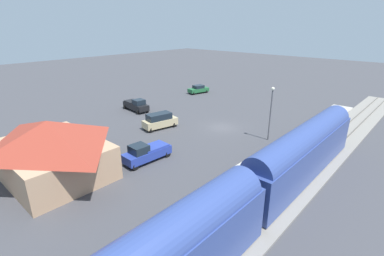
# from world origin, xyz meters

# --- Properties ---
(ground_plane) EXTENTS (200.00, 200.00, 0.00)m
(ground_plane) POSITION_xyz_m (0.00, 0.00, 0.00)
(ground_plane) COLOR #424247
(railway_track) EXTENTS (4.80, 70.00, 0.30)m
(railway_track) POSITION_xyz_m (-14.00, 0.00, 0.09)
(railway_track) COLOR gray
(railway_track) RESTS_ON ground
(platform) EXTENTS (3.20, 46.00, 0.30)m
(platform) POSITION_xyz_m (-10.00, 0.00, 0.15)
(platform) COLOR #B7B2A8
(platform) RESTS_ON ground
(station_building) EXTENTS (11.63, 9.02, 5.68)m
(station_building) POSITION_xyz_m (4.00, 22.00, 2.96)
(station_building) COLOR tan
(station_building) RESTS_ON ground
(pedestrian_on_platform) EXTENTS (0.36, 0.36, 1.71)m
(pedestrian_on_platform) POSITION_xyz_m (-10.59, 3.42, 1.28)
(pedestrian_on_platform) COLOR brown
(pedestrian_on_platform) RESTS_ON platform
(suv_tan) EXTENTS (2.90, 5.19, 2.22)m
(suv_tan) POSITION_xyz_m (6.41, 6.09, 1.15)
(suv_tan) COLOR #C6B284
(suv_tan) RESTS_ON ground
(sedan_green) EXTENTS (2.81, 4.80, 1.74)m
(sedan_green) POSITION_xyz_m (16.58, -14.09, 0.88)
(sedan_green) COLOR #236638
(sedan_green) RESTS_ON ground
(pickup_black) EXTENTS (5.57, 2.90, 2.14)m
(pickup_black) POSITION_xyz_m (15.91, 3.01, 1.03)
(pickup_black) COLOR black
(pickup_black) RESTS_ON ground
(pickup_blue) EXTENTS (2.24, 5.50, 2.14)m
(pickup_blue) POSITION_xyz_m (-0.27, 14.01, 1.03)
(pickup_blue) COLOR #283D9E
(pickup_blue) RESTS_ON ground
(light_pole_near_platform) EXTENTS (0.44, 0.44, 6.91)m
(light_pole_near_platform) POSITION_xyz_m (-7.20, -0.36, 4.42)
(light_pole_near_platform) COLOR #515156
(light_pole_near_platform) RESTS_ON ground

